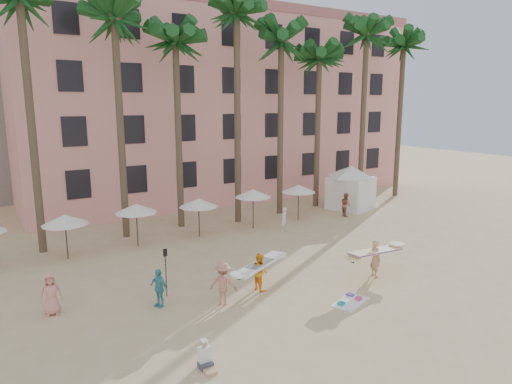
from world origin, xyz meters
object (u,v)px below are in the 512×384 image
object	(u,v)px
pink_hotel	(215,108)
cabana	(351,184)
carrier_yellow	(375,256)
carrier_white	(260,270)

from	to	relation	value
pink_hotel	cabana	world-z (taller)	pink_hotel
carrier_yellow	carrier_white	distance (m)	5.97
pink_hotel	carrier_yellow	world-z (taller)	pink_hotel
cabana	carrier_white	distance (m)	17.98
pink_hotel	carrier_white	distance (m)	25.46
cabana	carrier_yellow	world-z (taller)	cabana
cabana	carrier_white	xyz separation A→B (m)	(-14.94, -9.94, -1.13)
cabana	carrier_white	bearing A→B (deg)	-146.34
cabana	carrier_yellow	xyz separation A→B (m)	(-9.19, -11.58, -1.02)
pink_hotel	carrier_yellow	size ratio (longest dim) A/B	9.91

